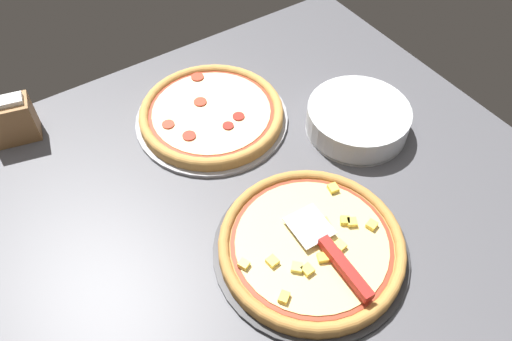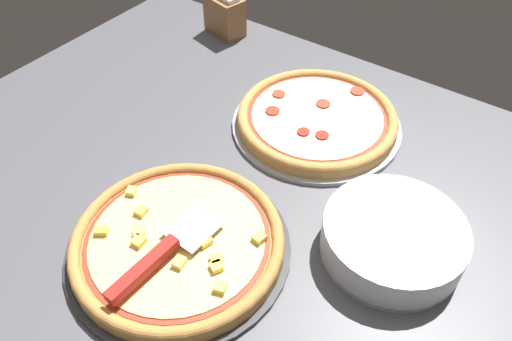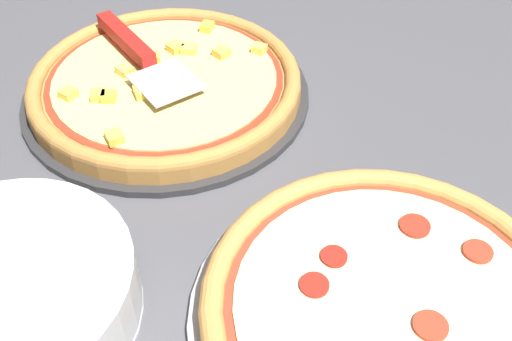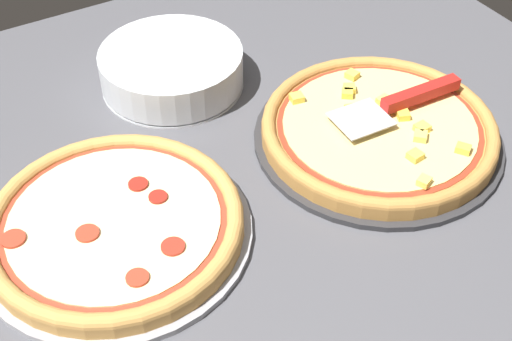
{
  "view_description": "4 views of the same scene",
  "coord_description": "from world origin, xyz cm",
  "px_view_note": "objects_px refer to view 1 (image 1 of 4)",
  "views": [
    {
      "loc": [
        -34.19,
        -53.76,
        90.77
      ],
      "look_at": [
        5.96,
        7.33,
        3.0
      ],
      "focal_mm": 35.0,
      "sensor_mm": 36.0,
      "label": 1
    },
    {
      "loc": [
        47.6,
        -51.48,
        74.54
      ],
      "look_at": [
        5.96,
        7.33,
        3.0
      ],
      "focal_mm": 35.0,
      "sensor_mm": 36.0,
      "label": 2
    },
    {
      "loc": [
        37.39,
        48.05,
        51.64
      ],
      "look_at": [
        5.96,
        7.33,
        3.0
      ],
      "focal_mm": 42.0,
      "sensor_mm": 36.0,
      "label": 3
    },
    {
      "loc": [
        -62.03,
        47.49,
        76.53
      ],
      "look_at": [
        5.96,
        7.33,
        3.0
      ],
      "focal_mm": 50.0,
      "sensor_mm": 36.0,
      "label": 4
    }
  ],
  "objects_px": {
    "pizza_back": "(211,113)",
    "serving_spatula": "(338,259)",
    "pizza_front": "(311,244)",
    "plate_stack": "(358,119)",
    "napkin_holder": "(11,120)"
  },
  "relations": [
    {
      "from": "pizza_front",
      "to": "pizza_back",
      "type": "distance_m",
      "value": 0.45
    },
    {
      "from": "pizza_back",
      "to": "napkin_holder",
      "type": "relative_size",
      "value": 2.96
    },
    {
      "from": "plate_stack",
      "to": "napkin_holder",
      "type": "bearing_deg",
      "value": 148.39
    },
    {
      "from": "pizza_front",
      "to": "napkin_holder",
      "type": "bearing_deg",
      "value": 121.62
    },
    {
      "from": "pizza_front",
      "to": "napkin_holder",
      "type": "xyz_separation_m",
      "value": [
        -0.41,
        0.67,
        0.03
      ]
    },
    {
      "from": "pizza_back",
      "to": "serving_spatula",
      "type": "height_order",
      "value": "serving_spatula"
    },
    {
      "from": "pizza_back",
      "to": "pizza_front",
      "type": "bearing_deg",
      "value": -93.07
    },
    {
      "from": "pizza_front",
      "to": "plate_stack",
      "type": "bearing_deg",
      "value": 35.32
    },
    {
      "from": "pizza_front",
      "to": "plate_stack",
      "type": "xyz_separation_m",
      "value": [
        0.31,
        0.22,
        0.01
      ]
    },
    {
      "from": "pizza_front",
      "to": "napkin_holder",
      "type": "distance_m",
      "value": 0.78
    },
    {
      "from": "serving_spatula",
      "to": "plate_stack",
      "type": "xyz_separation_m",
      "value": [
        0.3,
        0.29,
        -0.02
      ]
    },
    {
      "from": "napkin_holder",
      "to": "serving_spatula",
      "type": "bearing_deg",
      "value": -60.15
    },
    {
      "from": "pizza_back",
      "to": "napkin_holder",
      "type": "distance_m",
      "value": 0.49
    },
    {
      "from": "pizza_front",
      "to": "napkin_holder",
      "type": "relative_size",
      "value": 3.08
    },
    {
      "from": "pizza_back",
      "to": "plate_stack",
      "type": "xyz_separation_m",
      "value": [
        0.29,
        -0.23,
        0.01
      ]
    }
  ]
}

